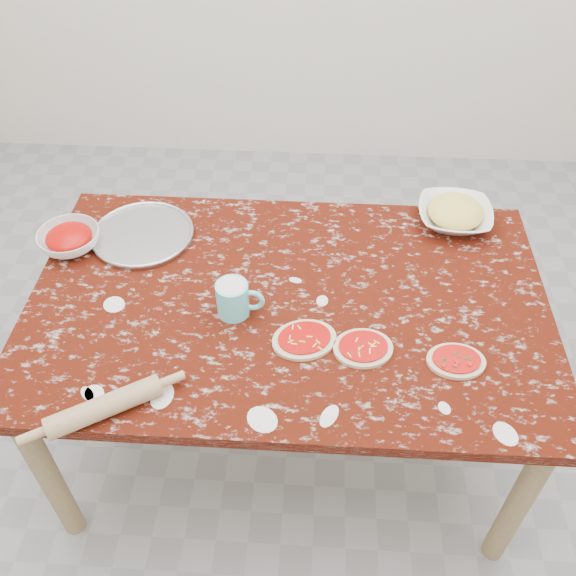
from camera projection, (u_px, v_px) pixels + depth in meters
The scene contains 10 objects.
ground at pixel (288, 432), 2.42m from camera, with size 4.00×4.00×0.00m, color gray.
worktable at pixel (288, 318), 1.95m from camera, with size 1.60×1.00×0.75m.
pizza_tray at pixel (143, 235), 2.10m from camera, with size 0.34×0.34×0.01m, color #B2B2B7.
sauce_bowl at pixel (70, 240), 2.05m from camera, with size 0.20×0.20×0.06m, color white.
cheese_bowl at pixel (454, 216), 2.14m from camera, with size 0.25×0.25×0.06m, color white.
flour_mug at pixel (234, 299), 1.82m from camera, with size 0.14×0.10×0.11m.
pizza_left at pixel (304, 339), 1.77m from camera, with size 0.23×0.20×0.02m.
pizza_mid at pixel (363, 348), 1.75m from camera, with size 0.19×0.17×0.02m.
pizza_right at pixel (456, 361), 1.72m from camera, with size 0.17×0.13×0.02m.
rolling_pin at pixel (104, 407), 1.58m from camera, with size 0.06×0.06×0.30m, color tan.
Camera 1 is at (0.08, -1.32, 2.11)m, focal length 38.46 mm.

